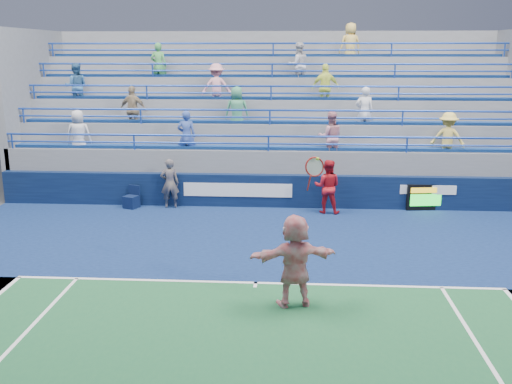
# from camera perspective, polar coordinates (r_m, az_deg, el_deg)

# --- Properties ---
(ground) EXTENTS (120.00, 120.00, 0.00)m
(ground) POSITION_cam_1_polar(r_m,az_deg,el_deg) (12.95, -0.03, -9.16)
(ground) COLOR #333538
(sponsor_wall) EXTENTS (18.00, 0.32, 1.10)m
(sponsor_wall) POSITION_cam_1_polar(r_m,az_deg,el_deg) (18.95, 1.22, 0.12)
(sponsor_wall) COLOR #091433
(sponsor_wall) RESTS_ON ground
(bleacher_stand) EXTENTS (18.00, 5.60, 6.13)m
(bleacher_stand) POSITION_cam_1_polar(r_m,az_deg,el_deg) (22.44, 1.61, 4.89)
(bleacher_stand) COLOR slate
(bleacher_stand) RESTS_ON ground
(serve_speed_board) EXTENTS (1.26, 0.29, 0.87)m
(serve_speed_board) POSITION_cam_1_polar(r_m,az_deg,el_deg) (19.34, 16.61, -0.53)
(serve_speed_board) COLOR black
(serve_speed_board) RESTS_ON ground
(judge_chair) EXTENTS (0.55, 0.56, 0.75)m
(judge_chair) POSITION_cam_1_polar(r_m,az_deg,el_deg) (19.31, -12.35, -0.89)
(judge_chair) COLOR #0B1739
(judge_chair) RESTS_ON ground
(tennis_player) EXTENTS (1.88, 0.97, 3.11)m
(tennis_player) POSITION_cam_1_polar(r_m,az_deg,el_deg) (11.59, 3.91, -6.85)
(tennis_player) COLOR white
(tennis_player) RESTS_ON ground
(line_judge) EXTENTS (0.67, 0.51, 1.66)m
(line_judge) POSITION_cam_1_polar(r_m,az_deg,el_deg) (18.98, -8.62, 0.85)
(line_judge) COLOR #161B3D
(line_judge) RESTS_ON ground
(ball_girl) EXTENTS (0.93, 0.78, 1.74)m
(ball_girl) POSITION_cam_1_polar(r_m,az_deg,el_deg) (18.29, 7.15, 0.53)
(ball_girl) COLOR #B4141E
(ball_girl) RESTS_ON ground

